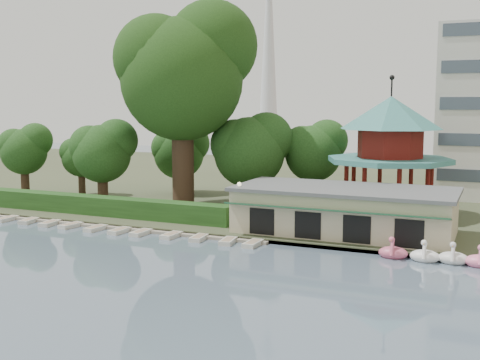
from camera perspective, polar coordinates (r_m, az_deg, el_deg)
The scene contains 13 objects.
ground_plane at distance 37.48m, azimuth -14.19°, elevation -10.71°, with size 220.00×220.00×0.00m, color slate.
shore at distance 83.78m, azimuth 8.07°, elevation -0.46°, with size 220.00×70.00×0.40m, color #424930.
embankment at distance 51.68m, azimuth -2.35°, elevation -5.32°, with size 220.00×0.60×0.30m, color gray.
dock at distance 57.76m, azimuth -13.20°, elevation -4.19°, with size 34.00×1.60×0.24m, color gray.
boathouse at distance 52.25m, azimuth 9.84°, elevation -2.80°, with size 18.60×9.39×3.90m.
pavilion at distance 61.00m, azimuth 14.03°, elevation 3.38°, with size 12.40×12.40×13.50m.
broadcast_tower at distance 181.24m, azimuth 2.75°, elevation 14.48°, with size 8.00×8.00×96.00m.
hedge at distance 61.92m, azimuth -13.64°, elevation -2.32°, with size 30.00×2.00×1.80m, color #224A1A.
lamp_post at distance 51.98m, azimuth -0.06°, elevation -1.66°, with size 0.36×0.36×4.28m.
big_tree at distance 64.27m, azimuth -5.30°, elevation 10.48°, with size 14.19×13.22×21.83m.
small_trees at distance 68.30m, azimuth -5.22°, elevation 2.92°, with size 39.46×16.46×10.06m.
swan_boats at distance 45.96m, azimuth 20.69°, elevation -7.09°, with size 12.01×1.98×1.92m.
moored_rowboats at distance 56.32m, azimuth -13.55°, elevation -4.43°, with size 32.07×2.71×0.36m.
Camera 1 is at (22.07, -28.03, 11.48)m, focal length 45.00 mm.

